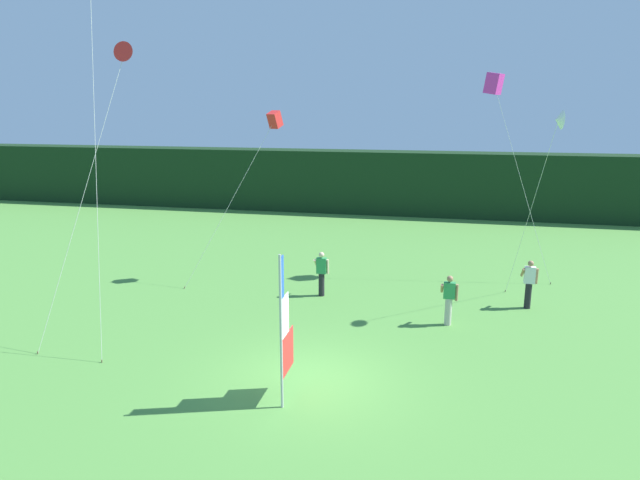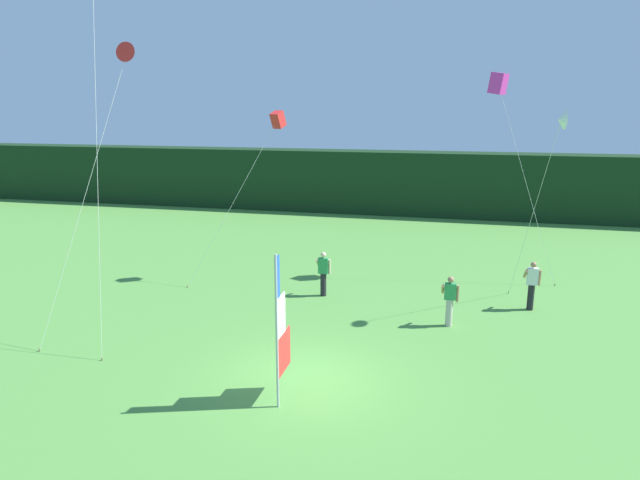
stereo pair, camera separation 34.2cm
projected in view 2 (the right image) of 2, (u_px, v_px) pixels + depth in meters
name	position (u px, v px, depth m)	size (l,w,h in m)	color
ground_plane	(304.00, 379.00, 14.36)	(120.00, 120.00, 0.00)	#518E3D
distant_treeline	(400.00, 183.00, 36.23)	(80.00, 2.40, 4.03)	black
banner_flag	(281.00, 331.00, 12.91)	(0.06, 1.03, 3.69)	#B7B7BC
person_near_banner	(532.00, 284.00, 19.07)	(0.55, 0.48, 1.72)	black
person_mid_field	(323.00, 273.00, 20.50)	(0.55, 0.48, 1.67)	black
person_far_left	(450.00, 300.00, 17.66)	(0.55, 0.48, 1.65)	#B7B2A3
kite_white_delta_1	(561.00, 122.00, 17.06)	(1.03, 2.68, 6.74)	brown
kite_magenta_box_2	(498.00, 84.00, 21.64)	(3.03, 1.46, 8.15)	brown
kite_red_delta_3	(126.00, 55.00, 16.88)	(1.77, 3.59, 8.75)	brown
kite_red_box_4	(277.00, 121.00, 21.61)	(3.36, 2.66, 6.70)	brown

